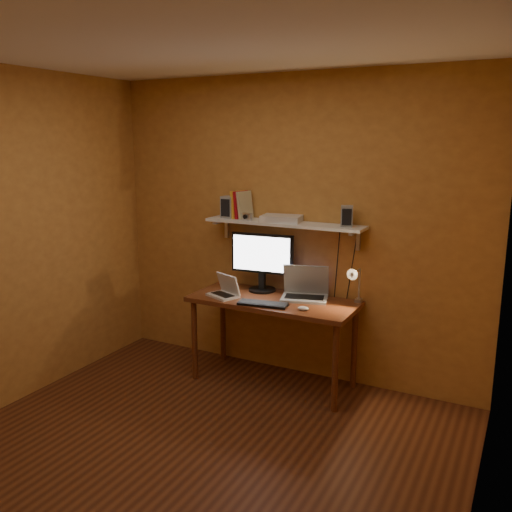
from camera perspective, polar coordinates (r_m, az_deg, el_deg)
The scene contains 14 objects.
room at distance 3.32m, azimuth -7.44°, elevation -1.13°, with size 3.44×3.24×2.64m.
desk at distance 4.57m, azimuth 1.83°, elevation -5.56°, with size 1.40×0.60×0.75m.
wall_shelf at distance 4.58m, azimuth 2.94°, elevation 3.41°, with size 1.40×0.25×0.21m.
monitor at distance 4.71m, azimuth 0.65°, elevation -0.33°, with size 0.56×0.26×0.51m.
laptop at distance 4.57m, azimuth 5.19°, elevation -3.54°, with size 0.44×0.37×0.28m.
netbook at distance 4.61m, azimuth -3.25°, elevation -3.61°, with size 0.31×0.27×0.19m.
keyboard at distance 4.37m, azimuth 0.73°, elevation -5.07°, with size 0.40×0.13×0.02m, color black.
mouse at distance 4.26m, azimuth 5.00°, elevation -5.52°, with size 0.09×0.06×0.03m, color silver.
desk_lamp at distance 4.37m, azimuth 10.41°, elevation -2.57°, with size 0.09×0.23×0.38m.
speaker_left at distance 4.79m, azimuth -2.92°, elevation 5.17°, with size 0.11×0.11×0.19m, color gray.
speaker_right at distance 4.37m, azimuth 9.54°, elevation 4.16°, with size 0.09×0.09×0.17m, color gray.
books at distance 4.76m, azimuth -1.54°, elevation 5.42°, with size 0.16×0.17×0.24m.
shelf_camera at distance 4.66m, azimuth -0.98°, elevation 4.18°, with size 0.11×0.06×0.06m.
router at distance 4.58m, azimuth 2.72°, elevation 3.96°, with size 0.33×0.22×0.05m, color silver.
Camera 1 is at (1.86, -2.64, 2.07)m, focal length 38.00 mm.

